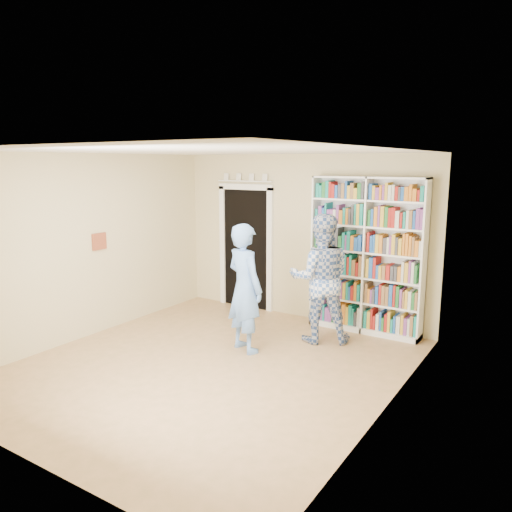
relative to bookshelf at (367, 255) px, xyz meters
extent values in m
plane|color=#9A784A|center=(-1.18, -2.34, -1.19)|extent=(5.00, 5.00, 0.00)
plane|color=white|center=(-1.18, -2.34, 1.51)|extent=(5.00, 5.00, 0.00)
plane|color=beige|center=(-1.18, 0.16, 0.16)|extent=(4.50, 0.00, 4.50)
plane|color=beige|center=(-3.43, -2.34, 0.16)|extent=(0.00, 5.00, 5.00)
plane|color=beige|center=(1.07, -2.34, 0.16)|extent=(0.00, 5.00, 5.00)
cube|color=white|center=(0.00, 0.00, -0.01)|extent=(1.72, 0.32, 2.36)
cube|color=white|center=(0.00, 0.00, -0.01)|extent=(0.03, 0.32, 2.36)
cube|color=black|center=(-2.28, 0.14, -0.14)|extent=(0.90, 0.03, 2.10)
cube|color=white|center=(-2.78, 0.12, -0.14)|extent=(0.10, 0.06, 2.20)
cube|color=white|center=(-1.78, 0.12, -0.14)|extent=(0.10, 0.06, 2.20)
cube|color=white|center=(-2.28, 0.12, 0.96)|extent=(1.10, 0.06, 0.10)
cube|color=white|center=(-2.28, 0.12, 1.06)|extent=(1.10, 0.08, 0.02)
cube|color=brown|center=(-3.41, -2.14, 0.21)|extent=(0.03, 0.25, 0.25)
imported|color=#6798E5|center=(-1.11, -1.64, -0.31)|extent=(0.75, 0.63, 1.77)
imported|color=#33569E|center=(-0.41, -0.75, -0.26)|extent=(1.14, 1.06, 1.86)
cube|color=white|center=(-0.33, -0.93, -0.25)|extent=(0.19, 0.06, 0.28)
camera|label=1|loc=(2.55, -7.11, 1.38)|focal=35.00mm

